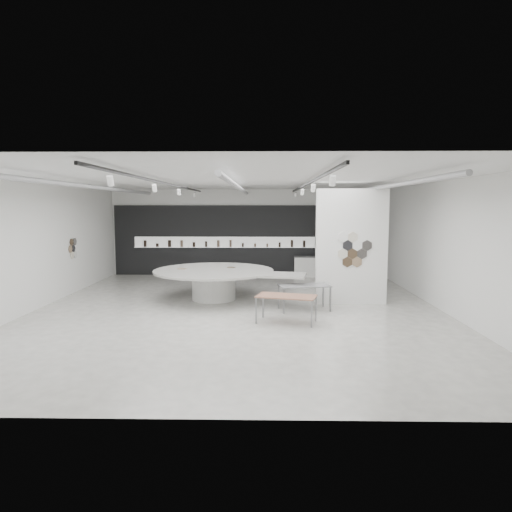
{
  "coord_description": "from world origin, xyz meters",
  "views": [
    {
      "loc": [
        0.79,
        -13.26,
        3.06
      ],
      "look_at": [
        0.51,
        1.2,
        1.48
      ],
      "focal_mm": 32.0,
      "sensor_mm": 36.0,
      "label": 1
    }
  ],
  "objects_px": {
    "sample_table_wood": "(286,298)",
    "kitchen_counter": "(312,267)",
    "display_island": "(216,280)",
    "sample_table_stone": "(304,287)",
    "partition_column": "(351,247)"
  },
  "relations": [
    {
      "from": "display_island",
      "to": "sample_table_stone",
      "type": "distance_m",
      "value": 3.13
    },
    {
      "from": "display_island",
      "to": "partition_column",
      "type": "bearing_deg",
      "value": 3.52
    },
    {
      "from": "display_island",
      "to": "kitchen_counter",
      "type": "bearing_deg",
      "value": 63.8
    },
    {
      "from": "partition_column",
      "to": "sample_table_stone",
      "type": "height_order",
      "value": "partition_column"
    },
    {
      "from": "display_island",
      "to": "sample_table_stone",
      "type": "height_order",
      "value": "display_island"
    },
    {
      "from": "sample_table_stone",
      "to": "kitchen_counter",
      "type": "relative_size",
      "value": 1.0
    },
    {
      "from": "sample_table_wood",
      "to": "sample_table_stone",
      "type": "xyz_separation_m",
      "value": [
        0.59,
        1.44,
        0.02
      ]
    },
    {
      "from": "sample_table_stone",
      "to": "display_island",
      "type": "bearing_deg",
      "value": 151.88
    },
    {
      "from": "partition_column",
      "to": "display_island",
      "type": "distance_m",
      "value": 4.48
    },
    {
      "from": "sample_table_wood",
      "to": "kitchen_counter",
      "type": "distance_m",
      "value": 8.09
    },
    {
      "from": "partition_column",
      "to": "kitchen_counter",
      "type": "xyz_separation_m",
      "value": [
        -0.66,
        5.5,
        -1.36
      ]
    },
    {
      "from": "partition_column",
      "to": "sample_table_stone",
      "type": "bearing_deg",
      "value": -146.88
    },
    {
      "from": "display_island",
      "to": "sample_table_wood",
      "type": "xyz_separation_m",
      "value": [
        2.17,
        -2.91,
        0.02
      ]
    },
    {
      "from": "sample_table_wood",
      "to": "kitchen_counter",
      "type": "bearing_deg",
      "value": 79.46
    },
    {
      "from": "sample_table_stone",
      "to": "partition_column",
      "type": "bearing_deg",
      "value": 33.12
    }
  ]
}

